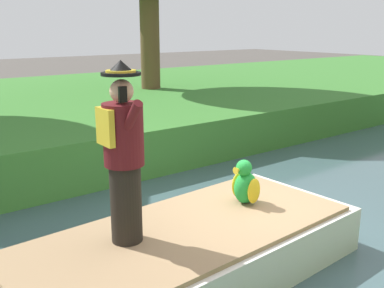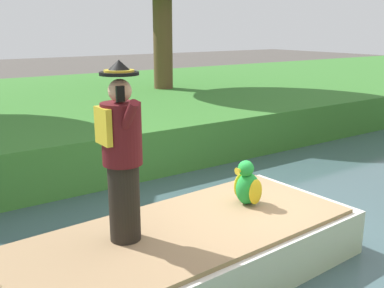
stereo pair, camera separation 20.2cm
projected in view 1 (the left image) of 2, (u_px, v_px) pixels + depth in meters
The scene contains 6 objects.
ground_plane at pixel (265, 252), 5.86m from camera, with size 80.00×80.00×0.00m, color #4C4742.
canal_water at pixel (265, 249), 5.85m from camera, with size 6.26×48.00×0.10m, color #3D565B.
grass_bank_near at pixel (39, 116), 12.24m from camera, with size 10.69×48.00×1.01m, color #38752D.
boat at pixel (187, 254), 5.01m from camera, with size 2.01×4.29×0.61m.
person_pirate at pixel (124, 155), 4.42m from camera, with size 0.61×0.42×1.85m.
parrot_plush at pixel (245, 184), 5.58m from camera, with size 0.36×0.34×0.57m.
Camera 1 is at (3.64, -3.98, 2.86)m, focal length 41.88 mm.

